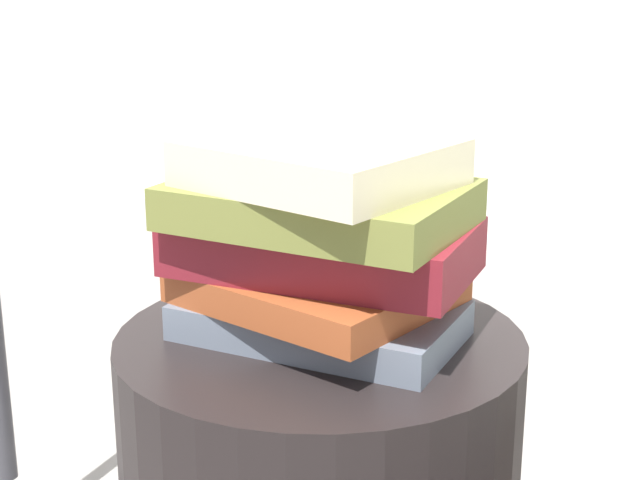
# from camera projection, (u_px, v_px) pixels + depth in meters

# --- Properties ---
(book_slate) EXTENTS (0.29, 0.18, 0.04)m
(book_slate) POSITION_uv_depth(u_px,v_px,m) (316.00, 319.00, 0.99)
(book_slate) COLOR slate
(book_slate) RESTS_ON side_table
(book_rust) EXTENTS (0.27, 0.24, 0.03)m
(book_rust) POSITION_uv_depth(u_px,v_px,m) (317.00, 285.00, 0.98)
(book_rust) COLOR #994723
(book_rust) RESTS_ON book_slate
(book_maroon) EXTENTS (0.31, 0.20, 0.05)m
(book_maroon) POSITION_uv_depth(u_px,v_px,m) (323.00, 246.00, 0.97)
(book_maroon) COLOR maroon
(book_maroon) RESTS_ON book_rust
(book_olive) EXTENTS (0.28, 0.20, 0.04)m
(book_olive) POSITION_uv_depth(u_px,v_px,m) (320.00, 204.00, 0.94)
(book_olive) COLOR olive
(book_olive) RESTS_ON book_maroon
(book_cream) EXTENTS (0.25, 0.23, 0.04)m
(book_cream) POSITION_uv_depth(u_px,v_px,m) (320.00, 162.00, 0.92)
(book_cream) COLOR beige
(book_cream) RESTS_ON book_olive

